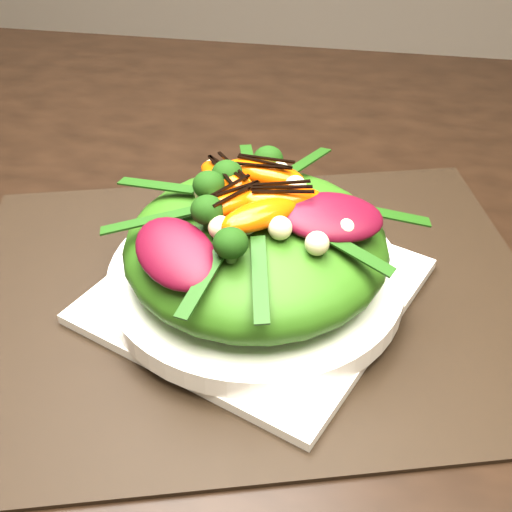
% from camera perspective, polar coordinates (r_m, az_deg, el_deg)
% --- Properties ---
extents(dining_table, '(1.60, 0.90, 0.75)m').
position_cam_1_polar(dining_table, '(0.79, -16.55, 4.20)').
color(dining_table, black).
rests_on(dining_table, floor).
extents(placemat, '(0.58, 0.50, 0.00)m').
position_cam_1_polar(placemat, '(0.60, -0.00, -3.35)').
color(placemat, black).
rests_on(placemat, dining_table).
extents(plate_base, '(0.31, 0.31, 0.01)m').
position_cam_1_polar(plate_base, '(0.60, -0.00, -2.88)').
color(plate_base, white).
rests_on(plate_base, placemat).
extents(salad_bowl, '(0.33, 0.33, 0.02)m').
position_cam_1_polar(salad_bowl, '(0.59, -0.00, -1.86)').
color(salad_bowl, white).
rests_on(salad_bowl, plate_base).
extents(lettuce_mound, '(0.29, 0.29, 0.07)m').
position_cam_1_polar(lettuce_mound, '(0.57, -0.00, 0.83)').
color(lettuce_mound, '#2F6011').
rests_on(lettuce_mound, salad_bowl).
extents(radicchio_leaf, '(0.09, 0.07, 0.02)m').
position_cam_1_polar(radicchio_leaf, '(0.53, 6.33, 3.23)').
color(radicchio_leaf, '#450715').
rests_on(radicchio_leaf, lettuce_mound).
extents(orange_segment, '(0.07, 0.03, 0.02)m').
position_cam_1_polar(orange_segment, '(0.56, 0.64, 6.10)').
color(orange_segment, '#D54003').
rests_on(orange_segment, lettuce_mound).
extents(broccoli_floret, '(0.04, 0.04, 0.04)m').
position_cam_1_polar(broccoli_floret, '(0.58, -3.88, 7.53)').
color(broccoli_floret, black).
rests_on(broccoli_floret, lettuce_mound).
extents(macadamia_nut, '(0.02, 0.02, 0.02)m').
position_cam_1_polar(macadamia_nut, '(0.50, 3.72, 0.99)').
color(macadamia_nut, beige).
rests_on(macadamia_nut, lettuce_mound).
extents(balsamic_drizzle, '(0.04, 0.01, 0.00)m').
position_cam_1_polar(balsamic_drizzle, '(0.56, 0.65, 6.93)').
color(balsamic_drizzle, black).
rests_on(balsamic_drizzle, orange_segment).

